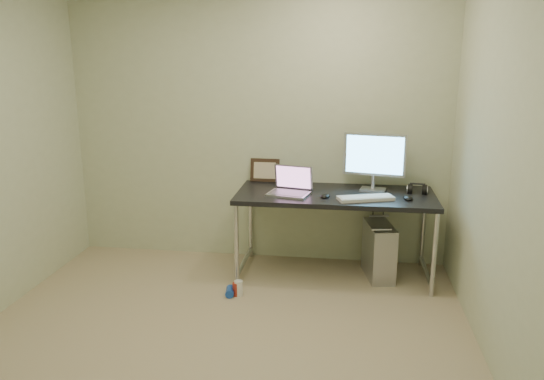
{
  "coord_description": "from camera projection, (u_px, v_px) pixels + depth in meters",
  "views": [
    {
      "loc": [
        0.81,
        -3.05,
        1.91
      ],
      "look_at": [
        0.24,
        1.03,
        0.85
      ],
      "focal_mm": 35.0,
      "sensor_mm": 36.0,
      "label": 1
    }
  ],
  "objects": [
    {
      "name": "keyboard",
      "position": [
        366.0,
        198.0,
        4.34
      ],
      "size": [
        0.48,
        0.29,
        0.03
      ],
      "primitive_type": "cube",
      "rotation": [
        0.0,
        0.0,
        0.33
      ],
      "color": "silver",
      "rests_on": "desk"
    },
    {
      "name": "desk",
      "position": [
        335.0,
        202.0,
        4.56
      ],
      "size": [
        1.69,
        0.74,
        0.75
      ],
      "color": "black",
      "rests_on": "ground"
    },
    {
      "name": "laptop",
      "position": [
        290.0,
        187.0,
        4.52
      ],
      "size": [
        0.39,
        0.34,
        0.23
      ],
      "rotation": [
        0.0,
        0.0,
        -0.22
      ],
      "color": "silver",
      "rests_on": "desk"
    },
    {
      "name": "can_white",
      "position": [
        239.0,
        288.0,
        4.31
      ],
      "size": [
        0.08,
        0.08,
        0.13
      ],
      "primitive_type": "cylinder",
      "rotation": [
        0.0,
        0.0,
        0.23
      ],
      "color": "white",
      "rests_on": "ground"
    },
    {
      "name": "mouse_left",
      "position": [
        325.0,
        195.0,
        4.41
      ],
      "size": [
        0.1,
        0.13,
        0.04
      ],
      "primitive_type": "ellipsoid",
      "rotation": [
        0.0,
        0.0,
        -0.31
      ],
      "color": "black",
      "rests_on": "desk"
    },
    {
      "name": "cable_a",
      "position": [
        372.0,
        222.0,
        4.89
      ],
      "size": [
        0.01,
        0.16,
        0.69
      ],
      "primitive_type": "cylinder",
      "rotation": [
        0.21,
        0.0,
        0.0
      ],
      "color": "black",
      "rests_on": "ground"
    },
    {
      "name": "can_red",
      "position": [
        236.0,
        289.0,
        4.3
      ],
      "size": [
        0.08,
        0.08,
        0.11
      ],
      "primitive_type": "cylinder",
      "rotation": [
        0.0,
        0.0,
        0.4
      ],
      "color": "#AB2C1E",
      "rests_on": "ground"
    },
    {
      "name": "wall_back",
      "position": [
        257.0,
        128.0,
        4.87
      ],
      "size": [
        3.5,
        0.02,
        2.5
      ],
      "primitive_type": "cube",
      "color": "beige",
      "rests_on": "ground"
    },
    {
      "name": "wall_right",
      "position": [
        514.0,
        176.0,
        2.96
      ],
      "size": [
        0.02,
        3.5,
        2.5
      ],
      "primitive_type": "cube",
      "color": "beige",
      "rests_on": "ground"
    },
    {
      "name": "cable_b",
      "position": [
        382.0,
        226.0,
        4.87
      ],
      "size": [
        0.02,
        0.11,
        0.71
      ],
      "primitive_type": "cylinder",
      "rotation": [
        0.14,
        0.0,
        0.09
      ],
      "color": "black",
      "rests_on": "ground"
    },
    {
      "name": "tower_computer",
      "position": [
        379.0,
        251.0,
        4.63
      ],
      "size": [
        0.28,
        0.49,
        0.51
      ],
      "rotation": [
        0.0,
        0.0,
        0.19
      ],
      "color": "#A3A3A8",
      "rests_on": "ground"
    },
    {
      "name": "mouse_right",
      "position": [
        408.0,
        197.0,
        4.35
      ],
      "size": [
        0.09,
        0.13,
        0.04
      ],
      "primitive_type": "ellipsoid",
      "rotation": [
        0.0,
        0.0,
        0.08
      ],
      "color": "black",
      "rests_on": "desk"
    },
    {
      "name": "monitor",
      "position": [
        374.0,
        157.0,
        4.57
      ],
      "size": [
        0.53,
        0.19,
        0.5
      ],
      "rotation": [
        0.0,
        0.0,
        -0.19
      ],
      "color": "silver",
      "rests_on": "desk"
    },
    {
      "name": "headphones",
      "position": [
        417.0,
        190.0,
        4.54
      ],
      "size": [
        0.17,
        0.1,
        0.11
      ],
      "rotation": [
        0.0,
        0.0,
        -0.13
      ],
      "color": "black",
      "rests_on": "desk"
    },
    {
      "name": "webcam",
      "position": [
        291.0,
        174.0,
        4.84
      ],
      "size": [
        0.04,
        0.03,
        0.13
      ],
      "rotation": [
        0.0,
        0.0,
        0.01
      ],
      "color": "silver",
      "rests_on": "desk"
    },
    {
      "name": "picture_frame",
      "position": [
        265.0,
        170.0,
        4.94
      ],
      "size": [
        0.27,
        0.08,
        0.22
      ],
      "primitive_type": "cube",
      "rotation": [
        -0.21,
        0.0,
        -0.02
      ],
      "color": "black",
      "rests_on": "desk"
    },
    {
      "name": "floor",
      "position": [
        215.0,
        351.0,
        3.51
      ],
      "size": [
        3.5,
        3.5,
        0.0
      ],
      "primitive_type": "plane",
      "color": "tan",
      "rests_on": "ground"
    },
    {
      "name": "can_blue",
      "position": [
        230.0,
        292.0,
        4.31
      ],
      "size": [
        0.09,
        0.13,
        0.07
      ],
      "primitive_type": "cylinder",
      "rotation": [
        1.57,
        0.0,
        0.15
      ],
      "color": "blue",
      "rests_on": "ground"
    }
  ]
}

